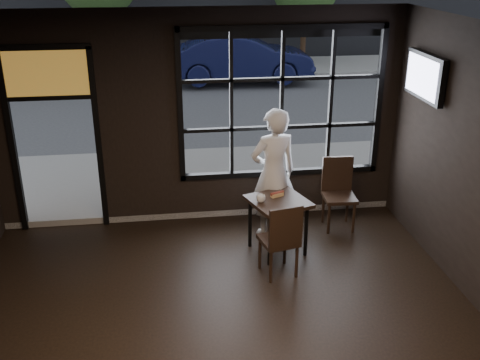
{
  "coord_description": "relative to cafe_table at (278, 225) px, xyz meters",
  "views": [
    {
      "loc": [
        -0.51,
        -4.45,
        3.94
      ],
      "look_at": [
        0.4,
        2.2,
        1.15
      ],
      "focal_mm": 42.0,
      "sensor_mm": 36.0,
      "label": 1
    }
  ],
  "objects": [
    {
      "name": "hotdog",
      "position": [
        0.0,
        0.11,
        0.42
      ],
      "size": [
        0.22,
        0.15,
        0.06
      ],
      "primitive_type": null,
      "rotation": [
        0.0,
        0.0,
        0.37
      ],
      "color": "tan",
      "rests_on": "cafe_table"
    },
    {
      "name": "cafe_table",
      "position": [
        0.0,
        0.0,
        0.0
      ],
      "size": [
        0.92,
        0.92,
        0.79
      ],
      "primitive_type": "cube",
      "rotation": [
        0.0,
        0.0,
        0.33
      ],
      "color": "black",
      "rests_on": "floor"
    },
    {
      "name": "cup",
      "position": [
        -0.25,
        -0.03,
        0.44
      ],
      "size": [
        0.13,
        0.13,
        0.1
      ],
      "primitive_type": "imported",
      "rotation": [
        0.0,
        0.0,
        0.06
      ],
      "color": "silver",
      "rests_on": "cafe_table"
    },
    {
      "name": "stained_transom",
      "position": [
        -3.04,
        1.18,
        1.96
      ],
      "size": [
        1.2,
        0.06,
        0.7
      ],
      "primitive_type": "cube",
      "color": "orange",
      "rests_on": "ground"
    },
    {
      "name": "navy_car",
      "position": [
        0.91,
        10.33,
        0.43
      ],
      "size": [
        4.42,
        1.65,
        1.44
      ],
      "primitive_type": "imported",
      "rotation": [
        0.0,
        0.0,
        1.54
      ],
      "color": "#0F1236",
      "rests_on": "street_asphalt"
    },
    {
      "name": "maroon_car",
      "position": [
        -5.57,
        10.34,
        0.41
      ],
      "size": [
        4.19,
        1.76,
        1.42
      ],
      "primitive_type": "imported",
      "rotation": [
        0.0,
        0.0,
        1.59
      ],
      "color": "#460F1D",
      "rests_on": "street_asphalt"
    },
    {
      "name": "chair_window",
      "position": [
        1.05,
        0.57,
        0.14
      ],
      "size": [
        0.49,
        0.49,
        1.07
      ],
      "primitive_type": "cube",
      "rotation": [
        0.0,
        0.0,
        -0.05
      ],
      "color": "black",
      "rests_on": "floor"
    },
    {
      "name": "street_asphalt",
      "position": [
        -0.94,
        21.68,
        -0.41
      ],
      "size": [
        60.0,
        41.0,
        0.04
      ],
      "primitive_type": "cube",
      "color": "#545456",
      "rests_on": "ground"
    },
    {
      "name": "ceiling",
      "position": [
        -0.94,
        -2.32,
        2.82
      ],
      "size": [
        6.0,
        7.0,
        0.02
      ],
      "primitive_type": "cube",
      "color": "black",
      "rests_on": "ground"
    },
    {
      "name": "chair_near",
      "position": [
        -0.11,
        -0.57,
        0.12
      ],
      "size": [
        0.53,
        0.53,
        1.02
      ],
      "primitive_type": "cube",
      "rotation": [
        0.0,
        0.0,
        3.37
      ],
      "color": "black",
      "rests_on": "floor"
    },
    {
      "name": "tv",
      "position": [
        1.99,
        0.23,
        1.96
      ],
      "size": [
        0.12,
        1.04,
        0.61
      ],
      "primitive_type": "cube",
      "color": "black",
      "rests_on": "wall_right"
    },
    {
      "name": "man",
      "position": [
        0.02,
        0.52,
        0.56
      ],
      "size": [
        0.79,
        0.61,
        1.92
      ],
      "primitive_type": "imported",
      "rotation": [
        0.0,
        0.0,
        3.38
      ],
      "color": "silver",
      "rests_on": "floor"
    },
    {
      "name": "window_frame",
      "position": [
        0.26,
        1.18,
        1.41
      ],
      "size": [
        3.06,
        0.12,
        2.28
      ],
      "primitive_type": "cube",
      "color": "black",
      "rests_on": "ground"
    }
  ]
}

